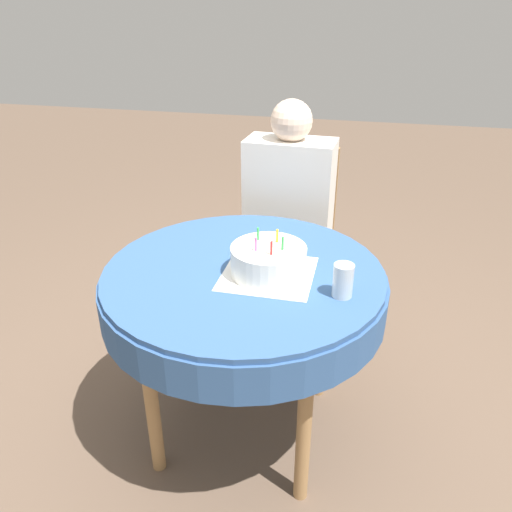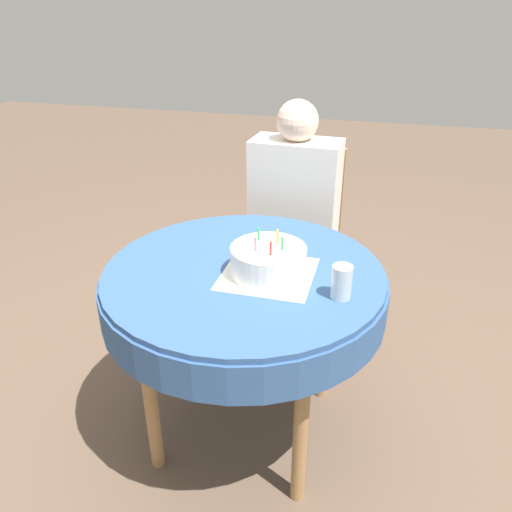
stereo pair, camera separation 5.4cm
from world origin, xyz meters
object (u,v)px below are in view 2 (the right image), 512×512
(chair, at_px, (297,236))
(birthday_cake, at_px, (268,261))
(drinking_glass, at_px, (342,282))
(person, at_px, (293,204))

(chair, height_order, birthday_cake, chair)
(chair, relative_size, drinking_glass, 8.50)
(person, height_order, drinking_glass, person)
(person, xyz_separation_m, birthday_cake, (0.06, -0.74, 0.08))
(chair, relative_size, person, 0.79)
(chair, xyz_separation_m, person, (-0.01, -0.10, 0.21))
(chair, bearing_deg, person, -90.00)
(person, relative_size, birthday_cake, 4.65)
(birthday_cake, bearing_deg, person, 94.54)
(chair, height_order, person, person)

